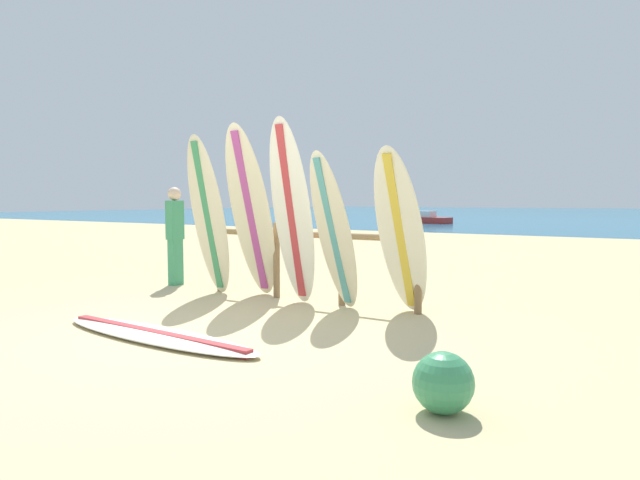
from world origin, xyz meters
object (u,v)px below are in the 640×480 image
Objects in this scene: surfboard_leaning_left at (251,214)px; surfboard_leaning_center_left at (292,213)px; surfboard_rack at (308,252)px; beach_ball at (443,383)px; surfboard_leaning_center_right at (401,233)px; surfboard_leaning_center at (334,232)px; surfboard_lying_on_sand at (155,335)px; small_boat_offshore at (425,219)px; surfboard_leaning_far_left at (209,217)px; beachgoer_standing at (175,231)px.

surfboard_leaning_left is 0.73m from surfboard_leaning_center_left.
surfboard_rack is 4.05m from beach_ball.
surfboard_leaning_center_left is 1.48m from surfboard_leaning_center_right.
surfboard_leaning_center is 2.38m from surfboard_lying_on_sand.
surfboard_leaning_center_left is 0.70m from surfboard_leaning_center.
small_boat_offshore is (-7.94, 27.22, 0.22)m from surfboard_lying_on_sand.
surfboard_leaning_far_left reaches higher than beachgoer_standing.
surfboard_leaning_center is (1.39, -0.15, -0.21)m from surfboard_leaning_left.
surfboard_leaning_center_right is at bearing -0.05° from surfboard_leaning_left.
beachgoer_standing is (-2.57, 0.07, 0.19)m from surfboard_rack.
surfboard_leaning_center_left is 0.73× the size of small_boat_offshore.
surfboard_leaning_left reaches higher than surfboard_leaning_center.
surfboard_rack is 2.08× the size of beachgoer_standing.
surfboard_leaning_center_left is 1.23× the size of surfboard_leaning_center.
surfboard_leaning_center_right is (0.80, 0.15, 0.01)m from surfboard_leaning_center.
surfboard_lying_on_sand is 0.83× the size of small_boat_offshore.
surfboard_leaning_left is 1.20× the size of surfboard_leaning_center_right.
beachgoer_standing is (-4.04, 0.36, -0.12)m from surfboard_leaning_center_right.
beachgoer_standing is at bearing 133.44° from surfboard_lying_on_sand.
surfboard_rack is at bearing 21.59° from surfboard_leaning_left.
surfboard_leaning_center_right is at bearing 119.32° from beach_ball.
surfboard_lying_on_sand is at bearing -75.65° from surfboard_leaning_left.
beachgoer_standing is at bearing 168.93° from surfboard_leaning_left.
surfboard_leaning_left is 1.51× the size of beachgoer_standing.
beachgoer_standing is 6.20m from beach_ball.
surfboard_leaning_center_right reaches higher than surfboard_lying_on_sand.
surfboard_leaning_far_left is at bearing -22.23° from beachgoer_standing.
surfboard_leaning_far_left is 5.68× the size of beach_ball.
beach_ball is at bearing -46.99° from surfboard_leaning_center.
surfboard_leaning_left is 0.71× the size of small_boat_offshore.
surfboard_leaning_center is 0.71× the size of surfboard_lying_on_sand.
small_boat_offshore is 29.68m from beach_ball.
small_boat_offshore is (-8.11, 25.12, -0.93)m from surfboard_leaning_center_left.
surfboard_leaning_center_left is 2.41m from surfboard_lying_on_sand.
beachgoer_standing is (-2.57, 0.44, -0.33)m from surfboard_leaning_center_left.
surfboard_leaning_far_left is 0.68× the size of small_boat_offshore.
surfboard_leaning_far_left is 0.67m from surfboard_leaning_left.
beach_ball is (1.42, -2.52, -0.78)m from surfboard_leaning_center_right.
surfboard_lying_on_sand is 1.75× the size of beachgoer_standing.
surfboard_leaning_left reaches higher than surfboard_leaning_far_left.
surfboard_lying_on_sand is 3.07m from beach_ball.
beach_ball is (5.45, -2.88, -0.66)m from beachgoer_standing.
surfboard_leaning_center_left is (-0.00, -0.36, 0.53)m from surfboard_rack.
surfboard_lying_on_sand is at bearing -73.75° from small_boat_offshore.
surfboard_leaning_left is at bearing -11.07° from beachgoer_standing.
beachgoer_standing is 3.94× the size of beach_ball.
small_boat_offshore reaches higher than surfboard_lying_on_sand.
beachgoer_standing is 25.30m from small_boat_offshore.
surfboard_leaning_far_left is 1.31m from beachgoer_standing.
surfboard_rack is 1.36× the size of surfboard_leaning_center_left.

